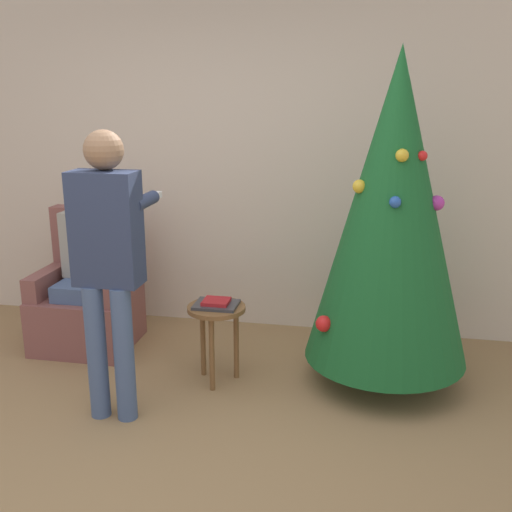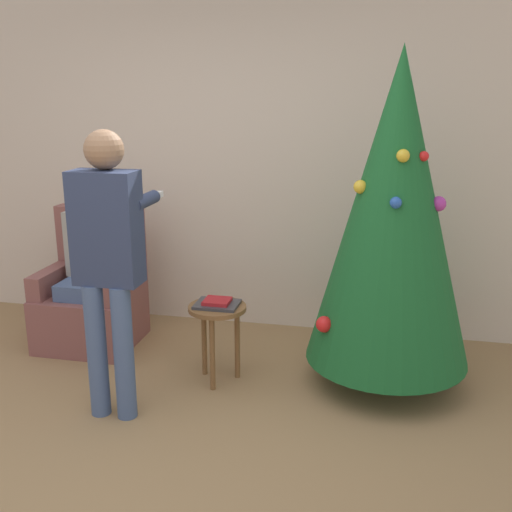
{
  "view_description": "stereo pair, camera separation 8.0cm",
  "coord_description": "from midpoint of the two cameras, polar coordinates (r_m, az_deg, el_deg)",
  "views": [
    {
      "loc": [
        1.17,
        -2.48,
        1.92
      ],
      "look_at": [
        0.51,
        0.95,
        0.95
      ],
      "focal_mm": 42.0,
      "sensor_mm": 36.0,
      "label": 1
    },
    {
      "loc": [
        1.25,
        -2.46,
        1.92
      ],
      "look_at": [
        0.51,
        0.95,
        0.95
      ],
      "focal_mm": 42.0,
      "sensor_mm": 36.0,
      "label": 2
    }
  ],
  "objects": [
    {
      "name": "wall_back",
      "position": [
        4.89,
        -3.52,
        8.8
      ],
      "size": [
        8.0,
        0.06,
        2.7
      ],
      "color": "beige",
      "rests_on": "ground_plane"
    },
    {
      "name": "ground_plane",
      "position": [
        3.36,
        -13.15,
        -19.86
      ],
      "size": [
        14.0,
        14.0,
        0.0
      ],
      "primitive_type": "plane",
      "color": "#99754C"
    },
    {
      "name": "book",
      "position": [
        3.97,
        -4.39,
        -4.35
      ],
      "size": [
        0.17,
        0.16,
        0.02
      ],
      "color": "#B21E23",
      "rests_on": "laptop"
    },
    {
      "name": "christmas_tree",
      "position": [
        3.88,
        12.3,
        4.26
      ],
      "size": [
        1.06,
        1.06,
        2.19
      ],
      "color": "brown",
      "rests_on": "ground_plane"
    },
    {
      "name": "laptop",
      "position": [
        3.98,
        -4.38,
        -4.64
      ],
      "size": [
        0.28,
        0.22,
        0.02
      ],
      "color": "#38383D",
      "rests_on": "side_stool"
    },
    {
      "name": "person_seated",
      "position": [
        4.72,
        -16.52,
        -0.45
      ],
      "size": [
        0.36,
        0.46,
        1.24
      ],
      "color": "#475B84",
      "rests_on": "ground_plane"
    },
    {
      "name": "side_stool",
      "position": [
        4.02,
        -4.35,
        -6.08
      ],
      "size": [
        0.39,
        0.39,
        0.54
      ],
      "color": "brown",
      "rests_on": "ground_plane"
    },
    {
      "name": "armchair",
      "position": [
        4.84,
        -16.05,
        -4.03
      ],
      "size": [
        0.7,
        0.66,
        1.04
      ],
      "color": "brown",
      "rests_on": "ground_plane"
    },
    {
      "name": "person_standing",
      "position": [
        3.55,
        -14.58,
        0.35
      ],
      "size": [
        0.41,
        0.57,
        1.71
      ],
      "color": "#475B84",
      "rests_on": "ground_plane"
    }
  ]
}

